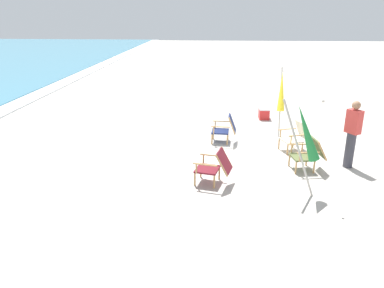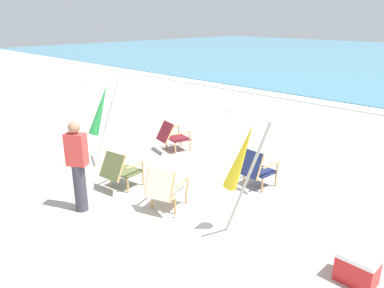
{
  "view_description": "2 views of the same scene",
  "coord_description": "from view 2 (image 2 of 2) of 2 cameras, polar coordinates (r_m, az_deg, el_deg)",
  "views": [
    {
      "loc": [
        -9.75,
        1.28,
        3.56
      ],
      "look_at": [
        -1.34,
        1.83,
        0.56
      ],
      "focal_mm": 35.0,
      "sensor_mm": 36.0,
      "label": 1
    },
    {
      "loc": [
        4.43,
        -4.75,
        3.25
      ],
      "look_at": [
        -1.13,
        0.81,
        0.58
      ],
      "focal_mm": 35.0,
      "sensor_mm": 36.0,
      "label": 2
    }
  ],
  "objects": [
    {
      "name": "beach_chair_back_right",
      "position": [
        7.52,
        9.68,
        -3.59
      ],
      "size": [
        0.63,
        0.73,
        0.81
      ],
      "color": "#19234C",
      "rests_on": "ground"
    },
    {
      "name": "beach_chair_mid_center",
      "position": [
        9.46,
        -3.01,
        1.31
      ],
      "size": [
        0.73,
        0.87,
        0.78
      ],
      "color": "maroon",
      "rests_on": "ground"
    },
    {
      "name": "person_near_chairs",
      "position": [
        6.7,
        -16.99,
        -3.24
      ],
      "size": [
        0.39,
        0.35,
        1.63
      ],
      "color": "#383842",
      "rests_on": "ground"
    },
    {
      "name": "umbrella_furled_yellow",
      "position": [
        5.49,
        7.5,
        -2.18
      ],
      "size": [
        0.83,
        0.28,
        2.0
      ],
      "color": "#B7B2A8",
      "rests_on": "ground"
    },
    {
      "name": "umbrella_furled_green",
      "position": [
        8.52,
        -13.76,
        5.03
      ],
      "size": [
        0.33,
        0.82,
        2.01
      ],
      "color": "#B7B2A8",
      "rests_on": "ground"
    },
    {
      "name": "beach_chair_back_left",
      "position": [
        6.59,
        -4.16,
        -6.64
      ],
      "size": [
        0.77,
        0.84,
        0.81
      ],
      "color": "beige",
      "rests_on": "ground"
    },
    {
      "name": "ground_plane",
      "position": [
        7.26,
        1.81,
        -7.87
      ],
      "size": [
        80.0,
        80.0,
        0.0
      ],
      "primitive_type": "plane",
      "color": "#B2AAA0"
    },
    {
      "name": "cooler_box",
      "position": [
        5.48,
        23.88,
        -16.94
      ],
      "size": [
        0.49,
        0.35,
        0.4
      ],
      "color": "red",
      "rests_on": "ground"
    },
    {
      "name": "surf_band",
      "position": [
        15.17,
        27.02,
        4.42
      ],
      "size": [
        80.0,
        1.1,
        0.06
      ],
      "primitive_type": "cube",
      "color": "white",
      "rests_on": "ground"
    },
    {
      "name": "beach_chair_far_center",
      "position": [
        7.5,
        -10.86,
        -3.77
      ],
      "size": [
        0.68,
        0.82,
        0.79
      ],
      "color": "#515B33",
      "rests_on": "ground"
    }
  ]
}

